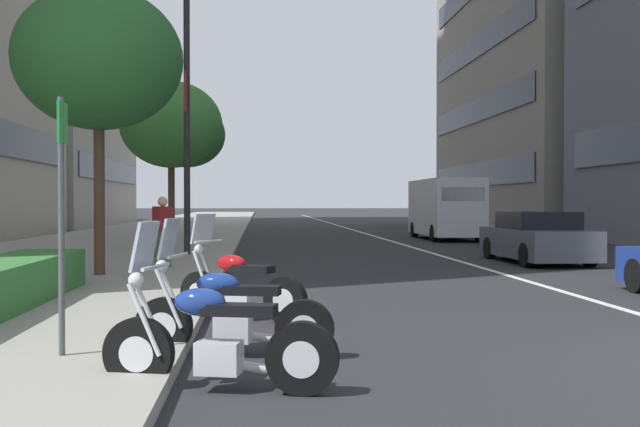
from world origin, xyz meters
TOP-DOWN VIEW (x-y plane):
  - sidewalk_right_plaza at (30.00, 10.72)m, footprint 160.00×8.81m
  - lane_centre_stripe at (35.00, 0.00)m, footprint 110.00×0.16m
  - motorcycle_nearest_camera at (-0.11, 5.93)m, footprint 0.73×2.06m
  - motorcycle_by_sign_pole at (1.36, 5.86)m, footprint 0.71×2.13m
  - motorcycle_second_in_row at (3.88, 5.83)m, footprint 1.29×1.80m
  - car_far_down_avenue at (13.15, -1.99)m, footprint 4.46×1.90m
  - delivery_van_ahead at (25.76, -2.63)m, footprint 6.12×2.21m
  - parking_sign_by_curb at (0.82, 7.46)m, footprint 0.32×0.06m
  - street_lamp_with_banners at (14.87, 7.23)m, footprint 1.26×2.50m
  - street_tree_mid_sidewalk at (9.08, 8.83)m, footprint 3.43×3.43m
  - street_tree_far_plaza at (18.24, 8.42)m, footprint 3.34×3.34m
  - street_tree_near_plaza_corner at (26.60, 8.72)m, footprint 3.39×3.39m
  - pedestrian_on_plaza at (10.67, 7.74)m, footprint 0.47×0.46m

SIDE VIEW (x-z plane):
  - lane_centre_stripe at x=35.00m, z-range 0.00..0.01m
  - sidewalk_right_plaza at x=30.00m, z-range 0.00..0.15m
  - motorcycle_by_sign_pole at x=1.36m, z-range -0.30..1.17m
  - motorcycle_nearest_camera at x=-0.11m, z-range -0.30..1.17m
  - motorcycle_second_in_row at x=3.88m, z-range -0.30..1.18m
  - car_far_down_avenue at x=13.15m, z-range -0.04..1.34m
  - pedestrian_on_plaza at x=10.67m, z-range 0.15..1.77m
  - delivery_van_ahead at x=25.76m, z-range 0.09..2.73m
  - parking_sign_by_curb at x=0.82m, z-range 0.40..2.91m
  - street_tree_far_plaza at x=18.24m, z-range 1.45..6.91m
  - street_tree_mid_sidewalk at x=9.08m, z-range 1.63..7.52m
  - street_tree_near_plaza_corner at x=26.60m, z-range 1.65..7.54m
  - street_lamp_with_banners at x=14.87m, z-range 0.97..9.03m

